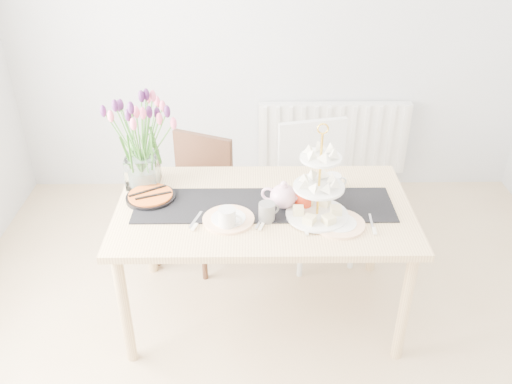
{
  "coord_description": "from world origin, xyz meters",
  "views": [
    {
      "loc": [
        -0.16,
        -1.77,
        2.33
      ],
      "look_at": [
        -0.14,
        0.66,
        0.87
      ],
      "focal_mm": 38.0,
      "sensor_mm": 36.0,
      "label": 1
    }
  ],
  "objects_px": {
    "cream_jug": "(333,182)",
    "dining_table": "(264,217)",
    "mug_orange": "(304,199)",
    "mug_white": "(227,218)",
    "chair_brown": "(197,190)",
    "radiator": "(333,138)",
    "teapot": "(283,196)",
    "plate_left": "(228,219)",
    "chair_white": "(316,182)",
    "cake_stand": "(318,195)",
    "mug_grey": "(267,212)",
    "tart_tin": "(151,197)",
    "tulip_vase": "(137,127)",
    "plate_right": "(339,224)"
  },
  "relations": [
    {
      "from": "cream_jug",
      "to": "dining_table",
      "type": "bearing_deg",
      "value": -159.2
    },
    {
      "from": "mug_orange",
      "to": "mug_white",
      "type": "bearing_deg",
      "value": 158.51
    },
    {
      "from": "dining_table",
      "to": "chair_brown",
      "type": "height_order",
      "value": "chair_brown"
    },
    {
      "from": "radiator",
      "to": "mug_white",
      "type": "distance_m",
      "value": 1.89
    },
    {
      "from": "teapot",
      "to": "plate_left",
      "type": "distance_m",
      "value": 0.32
    },
    {
      "from": "dining_table",
      "to": "chair_white",
      "type": "xyz_separation_m",
      "value": [
        0.36,
        0.62,
        -0.13
      ]
    },
    {
      "from": "cake_stand",
      "to": "mug_grey",
      "type": "relative_size",
      "value": 4.76
    },
    {
      "from": "cream_jug",
      "to": "tart_tin",
      "type": "xyz_separation_m",
      "value": [
        -1.02,
        -0.1,
        -0.03
      ]
    },
    {
      "from": "tulip_vase",
      "to": "cake_stand",
      "type": "distance_m",
      "value": 1.06
    },
    {
      "from": "teapot",
      "to": "mug_white",
      "type": "distance_m",
      "value": 0.35
    },
    {
      "from": "plate_right",
      "to": "plate_left",
      "type": "bearing_deg",
      "value": 175.41
    },
    {
      "from": "teapot",
      "to": "cream_jug",
      "type": "xyz_separation_m",
      "value": [
        0.29,
        0.19,
        -0.03
      ]
    },
    {
      "from": "chair_white",
      "to": "mug_orange",
      "type": "bearing_deg",
      "value": -116.43
    },
    {
      "from": "chair_white",
      "to": "mug_white",
      "type": "xyz_separation_m",
      "value": [
        -0.55,
        -0.82,
        0.26
      ]
    },
    {
      "from": "chair_brown",
      "to": "plate_right",
      "type": "relative_size",
      "value": 3.13
    },
    {
      "from": "plate_right",
      "to": "cake_stand",
      "type": "bearing_deg",
      "value": 145.46
    },
    {
      "from": "tulip_vase",
      "to": "plate_right",
      "type": "bearing_deg",
      "value": -22.21
    },
    {
      "from": "dining_table",
      "to": "radiator",
      "type": "bearing_deg",
      "value": 68.2
    },
    {
      "from": "cake_stand",
      "to": "mug_white",
      "type": "xyz_separation_m",
      "value": [
        -0.47,
        -0.08,
        -0.08
      ]
    },
    {
      "from": "dining_table",
      "to": "mug_grey",
      "type": "xyz_separation_m",
      "value": [
        0.01,
        -0.14,
        0.13
      ]
    },
    {
      "from": "teapot",
      "to": "tart_tin",
      "type": "relative_size",
      "value": 0.85
    },
    {
      "from": "tart_tin",
      "to": "cream_jug",
      "type": "bearing_deg",
      "value": 5.39
    },
    {
      "from": "tart_tin",
      "to": "mug_grey",
      "type": "distance_m",
      "value": 0.67
    },
    {
      "from": "tart_tin",
      "to": "mug_white",
      "type": "bearing_deg",
      "value": -32.29
    },
    {
      "from": "cream_jug",
      "to": "plate_left",
      "type": "xyz_separation_m",
      "value": [
        -0.58,
        -0.31,
        -0.04
      ]
    },
    {
      "from": "tulip_vase",
      "to": "cake_stand",
      "type": "bearing_deg",
      "value": -20.7
    },
    {
      "from": "dining_table",
      "to": "cream_jug",
      "type": "height_order",
      "value": "cream_jug"
    },
    {
      "from": "teapot",
      "to": "cream_jug",
      "type": "relative_size",
      "value": 2.49
    },
    {
      "from": "chair_brown",
      "to": "chair_white",
      "type": "relative_size",
      "value": 0.91
    },
    {
      "from": "radiator",
      "to": "chair_brown",
      "type": "distance_m",
      "value": 1.35
    },
    {
      "from": "chair_white",
      "to": "cake_stand",
      "type": "distance_m",
      "value": 0.82
    },
    {
      "from": "chair_brown",
      "to": "plate_right",
      "type": "xyz_separation_m",
      "value": [
        0.81,
        -0.79,
        0.27
      ]
    },
    {
      "from": "tart_tin",
      "to": "tulip_vase",
      "type": "bearing_deg",
      "value": 110.46
    },
    {
      "from": "cream_jug",
      "to": "mug_white",
      "type": "relative_size",
      "value": 0.87
    },
    {
      "from": "tulip_vase",
      "to": "mug_white",
      "type": "bearing_deg",
      "value": -42.02
    },
    {
      "from": "chair_brown",
      "to": "plate_right",
      "type": "height_order",
      "value": "chair_brown"
    },
    {
      "from": "mug_white",
      "to": "cake_stand",
      "type": "bearing_deg",
      "value": 26.9
    },
    {
      "from": "dining_table",
      "to": "tart_tin",
      "type": "bearing_deg",
      "value": 173.27
    },
    {
      "from": "tulip_vase",
      "to": "cream_jug",
      "type": "bearing_deg",
      "value": -4.19
    },
    {
      "from": "chair_white",
      "to": "plate_left",
      "type": "xyz_separation_m",
      "value": [
        -0.55,
        -0.76,
        0.21
      ]
    },
    {
      "from": "chair_white",
      "to": "mug_orange",
      "type": "relative_size",
      "value": 8.42
    },
    {
      "from": "radiator",
      "to": "dining_table",
      "type": "distance_m",
      "value": 1.61
    },
    {
      "from": "tart_tin",
      "to": "mug_white",
      "type": "distance_m",
      "value": 0.51
    },
    {
      "from": "chair_brown",
      "to": "mug_orange",
      "type": "height_order",
      "value": "mug_orange"
    },
    {
      "from": "radiator",
      "to": "tulip_vase",
      "type": "relative_size",
      "value": 1.84
    },
    {
      "from": "plate_left",
      "to": "chair_white",
      "type": "bearing_deg",
      "value": 54.14
    },
    {
      "from": "chair_brown",
      "to": "mug_white",
      "type": "xyz_separation_m",
      "value": [
        0.24,
        -0.8,
        0.31
      ]
    },
    {
      "from": "radiator",
      "to": "plate_right",
      "type": "height_order",
      "value": "plate_right"
    },
    {
      "from": "mug_white",
      "to": "mug_orange",
      "type": "relative_size",
      "value": 0.97
    },
    {
      "from": "dining_table",
      "to": "tulip_vase",
      "type": "distance_m",
      "value": 0.85
    }
  ]
}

